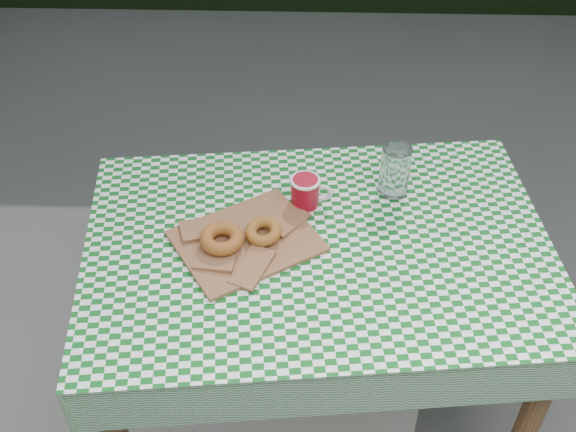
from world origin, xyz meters
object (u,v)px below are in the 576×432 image
Objects in this scene: coffee_mug at (305,192)px; paper_bag at (246,240)px; table at (315,338)px; drinking_glass at (395,171)px.

paper_bag is at bearing -130.01° from coffee_mug.
table is 0.54m from drinking_glass.
table is 0.43m from paper_bag.
coffee_mug is at bearing 97.27° from table.
table is at bearing 0.00° from paper_bag.
coffee_mug reaches higher than paper_bag.
paper_bag is at bearing 173.86° from table.
table is 3.48× the size of paper_bag.
drinking_glass is (0.20, 0.21, 0.45)m from table.
table is 8.00× the size of drinking_glass.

